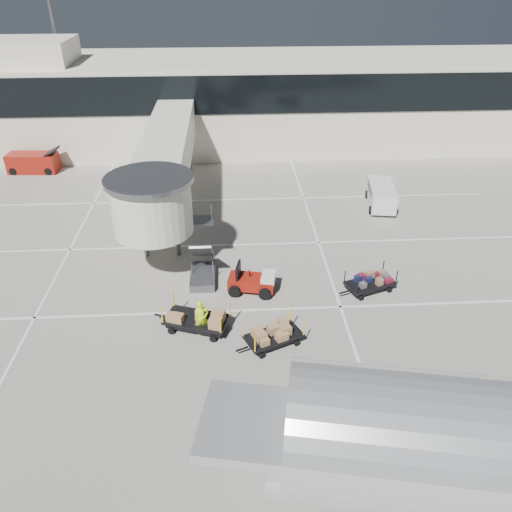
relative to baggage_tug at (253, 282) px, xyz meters
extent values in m
plane|color=#A39E91|center=(-1.42, -3.78, -0.61)|extent=(140.00, 140.00, 0.00)
cube|color=silver|center=(-1.42, -1.78, -0.60)|extent=(40.00, 0.15, 0.02)
cube|color=silver|center=(-1.42, 5.22, -0.60)|extent=(40.00, 0.15, 0.02)
cube|color=silver|center=(-1.42, 12.22, -0.60)|extent=(40.00, 0.15, 0.02)
cube|color=silver|center=(4.58, 6.22, -0.60)|extent=(0.15, 30.00, 0.02)
cube|color=silver|center=(-11.42, 6.22, -0.60)|extent=(0.15, 30.00, 0.02)
cube|color=silver|center=(-1.42, 26.22, 3.39)|extent=(64.00, 12.00, 8.00)
cube|color=black|center=(-1.42, 20.17, 5.39)|extent=(64.00, 0.12, 3.20)
cube|color=silver|center=(-19.42, 24.22, 8.39)|extent=(10.00, 6.00, 2.00)
cylinder|color=slate|center=(-17.42, 30.22, 6.89)|extent=(0.36, 0.36, 15.00)
cube|color=beige|center=(-5.42, 11.22, 3.69)|extent=(3.00, 18.00, 2.80)
cylinder|color=beige|center=(-5.42, 2.22, 3.69)|extent=(4.40, 4.40, 3.00)
cylinder|color=slate|center=(-5.42, 2.22, 5.29)|extent=(4.80, 4.80, 0.25)
cylinder|color=slate|center=(-6.42, 4.22, 0.84)|extent=(0.28, 0.28, 2.90)
cylinder|color=slate|center=(-4.42, 4.22, 0.84)|extent=(0.28, 0.28, 2.90)
cylinder|color=slate|center=(-6.42, 11.22, 0.84)|extent=(0.28, 0.28, 2.90)
cylinder|color=slate|center=(-4.42, 11.22, 0.84)|extent=(0.28, 0.28, 2.90)
cylinder|color=slate|center=(-6.42, 18.22, 0.84)|extent=(0.28, 0.28, 2.90)
cylinder|color=slate|center=(-4.42, 18.22, 0.84)|extent=(0.28, 0.28, 2.90)
cube|color=slate|center=(-2.82, 1.22, -0.36)|extent=(1.40, 2.60, 0.50)
cube|color=slate|center=(-2.82, 1.82, 0.99)|extent=(1.20, 2.60, 2.06)
cube|color=slate|center=(-2.82, 3.22, 2.24)|extent=(1.40, 1.20, 0.12)
cube|color=maroon|center=(-0.07, 0.01, -0.03)|extent=(2.71, 1.69, 0.63)
cube|color=silver|center=(0.85, -0.18, 0.39)|extent=(0.95, 1.28, 0.37)
cube|color=black|center=(-0.79, 0.16, 0.60)|extent=(0.34, 1.05, 0.94)
cylinder|color=black|center=(-1.03, -0.48, -0.27)|extent=(0.71, 0.39, 0.67)
cylinder|color=black|center=(-0.75, 0.85, -0.27)|extent=(0.71, 0.39, 0.67)
cylinder|color=black|center=(0.61, -0.82, -0.27)|extent=(0.71, 0.39, 0.67)
cylinder|color=black|center=(0.89, 0.51, -0.27)|extent=(0.71, 0.39, 0.67)
cube|color=black|center=(6.49, -0.35, -0.12)|extent=(2.98, 2.20, 0.11)
cube|color=black|center=(6.49, -0.35, -0.28)|extent=(2.66, 1.92, 0.22)
cube|color=black|center=(4.94, -0.94, -0.25)|extent=(0.61, 0.29, 0.07)
cylinder|color=black|center=(5.83, -1.25, -0.46)|extent=(0.33, 0.22, 0.30)
cylinder|color=black|center=(5.40, -0.12, -0.46)|extent=(0.33, 0.22, 0.30)
cylinder|color=black|center=(7.58, -0.59, -0.46)|extent=(0.33, 0.22, 0.30)
cylinder|color=black|center=(7.16, 0.54, -0.46)|extent=(0.33, 0.22, 0.30)
cylinder|color=black|center=(5.50, -1.37, 0.28)|extent=(0.06, 0.06, 0.80)
cylinder|color=black|center=(5.07, -0.24, 0.28)|extent=(0.06, 0.06, 0.80)
cylinder|color=black|center=(7.91, -0.47, 0.28)|extent=(0.06, 0.06, 0.80)
cylinder|color=black|center=(7.48, 0.66, 0.28)|extent=(0.06, 0.06, 0.80)
cube|color=#48474C|center=(5.65, -0.85, 0.12)|extent=(0.46, 0.42, 0.36)
cube|color=#816246|center=(7.00, -0.38, 0.05)|extent=(0.49, 0.40, 0.24)
cube|color=maroon|center=(6.73, -0.06, 0.05)|extent=(0.56, 0.45, 0.24)
cube|color=#111638|center=(6.44, 0.01, 0.05)|extent=(0.50, 0.37, 0.24)
cube|color=maroon|center=(6.98, -0.38, 0.07)|extent=(0.43, 0.44, 0.28)
cube|color=#816246|center=(6.31, -0.53, 0.13)|extent=(0.45, 0.43, 0.40)
cube|color=maroon|center=(6.72, -0.34, 0.08)|extent=(0.45, 0.41, 0.29)
cube|color=#48474C|center=(5.54, -0.61, 0.05)|extent=(0.47, 0.45, 0.23)
cube|color=#816246|center=(5.87, -0.57, 0.08)|extent=(0.43, 0.44, 0.30)
cube|color=maroon|center=(5.90, -0.82, 0.08)|extent=(0.41, 0.41, 0.29)
cube|color=#111638|center=(6.65, -0.60, 0.10)|extent=(0.54, 0.48, 0.33)
cube|color=black|center=(0.75, -4.52, -0.11)|extent=(3.03, 2.34, 0.11)
cube|color=black|center=(0.75, -4.52, -0.28)|extent=(2.70, 2.04, 0.23)
cube|color=black|center=(-0.78, -5.20, -0.25)|extent=(0.61, 0.32, 0.07)
cylinder|color=black|center=(0.13, -5.46, -0.46)|extent=(0.33, 0.24, 0.31)
cylinder|color=black|center=(-0.36, -4.35, -0.46)|extent=(0.33, 0.24, 0.31)
cylinder|color=black|center=(1.87, -4.69, -0.46)|extent=(0.33, 0.24, 0.31)
cylinder|color=black|center=(1.37, -3.58, -0.46)|extent=(0.33, 0.24, 0.31)
cylinder|color=yellow|center=(-0.19, -5.60, 0.29)|extent=(0.06, 0.06, 0.81)
cylinder|color=yellow|center=(-0.69, -4.49, 0.29)|extent=(0.06, 0.06, 0.81)
cylinder|color=yellow|center=(2.19, -4.55, 0.29)|extent=(0.06, 0.06, 0.81)
cylinder|color=yellow|center=(1.70, -3.43, 0.29)|extent=(0.06, 0.06, 0.81)
cube|color=#A57750|center=(0.94, -4.04, 0.12)|extent=(0.66, 0.57, 0.36)
cube|color=#A57750|center=(1.59, -4.22, 0.15)|extent=(0.66, 0.63, 0.42)
cube|color=#A57750|center=(0.28, -4.44, 0.11)|extent=(0.58, 0.53, 0.35)
cube|color=#A57750|center=(0.11, -4.42, 0.13)|extent=(0.61, 0.53, 0.38)
cube|color=#A57750|center=(1.03, -3.92, 0.16)|extent=(0.62, 0.54, 0.44)
cube|color=#A57750|center=(0.85, -4.82, 0.18)|extent=(0.70, 0.62, 0.48)
cube|color=#A57750|center=(0.78, -4.95, 0.18)|extent=(0.52, 0.50, 0.48)
cube|color=#A57750|center=(1.30, -4.62, 0.12)|extent=(0.58, 0.50, 0.35)
cube|color=#A57750|center=(0.15, -4.59, 0.18)|extent=(0.67, 0.57, 0.48)
cube|color=black|center=(-2.96, -3.14, -0.04)|extent=(3.48, 2.50, 0.13)
cube|color=black|center=(-2.96, -3.14, -0.22)|extent=(3.10, 2.17, 0.26)
cube|color=black|center=(-4.79, -2.52, -0.19)|extent=(0.72, 0.31, 0.08)
cylinder|color=black|center=(-4.23, -3.46, -0.43)|extent=(0.38, 0.25, 0.36)
cylinder|color=black|center=(-3.77, -2.12, -0.43)|extent=(0.38, 0.25, 0.36)
cylinder|color=black|center=(-2.15, -4.16, -0.43)|extent=(0.38, 0.25, 0.36)
cylinder|color=black|center=(-1.69, -2.82, -0.43)|extent=(0.38, 0.25, 0.36)
cylinder|color=yellow|center=(-4.61, -3.32, 0.44)|extent=(0.07, 0.07, 0.94)
cylinder|color=yellow|center=(-4.16, -1.99, 0.44)|extent=(0.07, 0.07, 0.94)
cylinder|color=yellow|center=(-1.76, -4.29, 0.44)|extent=(0.07, 0.07, 0.94)
cylinder|color=yellow|center=(-1.31, -2.96, 0.44)|extent=(0.07, 0.07, 0.94)
cube|color=#A57750|center=(-3.29, -3.46, 0.23)|extent=(0.54, 0.51, 0.40)
cube|color=#A57750|center=(-2.26, -3.89, 0.30)|extent=(0.75, 0.63, 0.54)
cube|color=#A57750|center=(-2.10, -3.33, 0.29)|extent=(0.56, 0.55, 0.53)
cube|color=#A57750|center=(-2.60, -2.92, 0.21)|extent=(0.73, 0.70, 0.37)
cube|color=#A57750|center=(-2.67, -2.91, 0.31)|extent=(0.58, 0.58, 0.57)
cube|color=#A57750|center=(-2.00, -3.06, 0.26)|extent=(0.77, 0.68, 0.47)
imported|color=#A9DC17|center=(-2.68, -3.55, 0.37)|extent=(0.80, 0.63, 1.96)
cube|color=silver|center=(10.08, 10.46, 0.32)|extent=(2.34, 4.44, 1.37)
cube|color=silver|center=(10.37, 12.33, 0.05)|extent=(1.69, 0.73, 0.79)
cube|color=black|center=(10.11, 10.64, 0.67)|extent=(2.12, 2.88, 0.55)
cylinder|color=black|center=(9.04, 9.19, -0.31)|extent=(0.30, 0.62, 0.60)
cylinder|color=black|center=(10.70, 8.94, -0.31)|extent=(0.30, 0.62, 0.60)
cylinder|color=black|center=(9.47, 11.98, -0.31)|extent=(0.30, 0.62, 0.60)
cylinder|color=black|center=(11.12, 11.73, -0.31)|extent=(0.30, 0.62, 0.60)
cube|color=maroon|center=(-17.95, 19.05, 0.20)|extent=(4.18, 1.96, 1.61)
cube|color=black|center=(-16.12, 18.94, 1.22)|extent=(1.12, 1.56, 0.57)
cylinder|color=black|center=(-19.49, 18.39, -0.29)|extent=(0.66, 0.31, 0.65)
cylinder|color=black|center=(-19.40, 19.90, -0.29)|extent=(0.66, 0.31, 0.65)
cylinder|color=black|center=(-16.49, 18.21, -0.29)|extent=(0.66, 0.31, 0.65)
cylinder|color=black|center=(-16.40, 19.71, -0.29)|extent=(0.66, 0.31, 0.65)
cube|color=silver|center=(3.15, -12.80, 2.70)|extent=(11.42, 5.14, 0.39)
cylinder|color=silver|center=(1.53, -12.48, 1.10)|extent=(3.73, 3.12, 2.54)
cube|color=silver|center=(1.53, -12.48, 2.09)|extent=(0.92, 0.44, 1.21)
cylinder|color=slate|center=(4.78, -13.11, 0.00)|extent=(0.33, 0.33, 1.21)
cylinder|color=black|center=(4.78, -13.11, -0.28)|extent=(1.04, 0.54, 0.99)
cylinder|color=slate|center=(3.83, -13.38, 0.27)|extent=(0.31, 0.31, 1.77)
cylinder|color=black|center=(3.83, -13.38, -0.28)|extent=(1.04, 0.54, 0.99)
camera|label=1|loc=(-1.15, -22.85, 15.46)|focal=35.00mm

